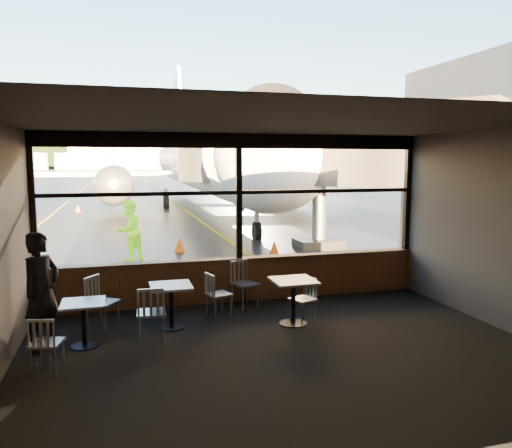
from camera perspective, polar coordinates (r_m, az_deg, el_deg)
name	(u,v)px	position (r m, az deg, el deg)	size (l,w,h in m)	color
ground_plane	(127,173)	(130.07, -14.50, 5.62)	(520.00, 520.00, 0.00)	black
carpet_floor	(285,352)	(7.97, 3.31, -14.37)	(8.00, 6.00, 0.01)	black
ceiling	(287,122)	(7.44, 3.51, 11.51)	(8.00, 6.00, 0.04)	#38332D
wall_right	(506,231)	(9.57, 26.69, -0.72)	(0.04, 6.00, 3.50)	#504740
wall_back	(390,290)	(4.83, 15.10, -7.28)	(8.00, 0.04, 3.50)	#504740
window_sill	(239,280)	(10.59, -1.94, -6.41)	(8.00, 0.28, 0.90)	#59331B
window_header	(239,141)	(10.31, -2.00, 9.46)	(8.00, 0.18, 0.30)	black
mullion_left	(32,201)	(10.16, -24.21, 2.38)	(0.12, 0.12, 2.60)	black
mullion_centre	(239,197)	(10.33, -1.98, 3.07)	(0.12, 0.12, 2.60)	black
mullion_right	(407,194)	(11.88, 16.91, 3.30)	(0.12, 0.12, 2.60)	black
window_transom	(239,192)	(10.32, -1.98, 3.63)	(8.00, 0.10, 0.08)	black
airliner	(205,115)	(31.32, -5.80, 12.33)	(31.57, 37.89, 11.58)	white
jet_bridge	(306,175)	(16.64, 5.70, 5.55)	(9.30, 11.37, 4.96)	#2D2D30
cafe_table_near	(293,302)	(9.12, 4.28, -8.89)	(0.76, 0.76, 0.83)	#9C9690
cafe_table_mid	(171,307)	(9.04, -9.67, -9.29)	(0.71, 0.71, 0.78)	#A7A299
cafe_table_left	(84,324)	(8.51, -19.05, -10.80)	(0.67, 0.67, 0.73)	#ABA69D
chair_near_e	(303,300)	(9.29, 5.36, -8.62)	(0.45, 0.45, 0.83)	#B8B2A6
chair_near_w	(219,295)	(9.53, -4.29, -8.07)	(0.47, 0.47, 0.87)	beige
chair_near_n	(245,284)	(10.11, -1.28, -6.91)	(0.52, 0.52, 0.96)	#B3AEA2
chair_mid_s	(151,313)	(8.42, -11.88, -9.97)	(0.52, 0.52, 0.95)	#BCB7AA
chair_mid_w	(103,303)	(9.22, -17.12, -8.63)	(0.52, 0.52, 0.95)	#B8B3A6
chair_left_s	(47,344)	(7.70, -22.78, -12.49)	(0.45, 0.45, 0.83)	#B6B1A4
passenger	(42,292)	(8.44, -23.30, -7.14)	(0.68, 0.45, 1.87)	black
ground_crew	(129,231)	(15.21, -14.30, -0.74)	(0.88, 0.69, 1.81)	#BFF219
cone_nose	(179,244)	(16.51, -8.74, -2.30)	(0.36, 0.36, 0.49)	#E44407
cone_wing	(78,208)	(31.05, -19.69, 1.74)	(0.34, 0.34, 0.48)	orange
hangar_mid	(123,156)	(195.04, -14.92, 7.51)	(38.00, 15.00, 10.00)	silver
hangar_right	(281,154)	(198.13, 2.90, 8.01)	(50.00, 20.00, 12.00)	silver
fuel_tank_a	(36,161)	(193.99, -23.84, 6.55)	(8.00, 8.00, 6.00)	silver
fuel_tank_b	(66,161)	(192.82, -20.88, 6.69)	(8.00, 8.00, 6.00)	silver
fuel_tank_c	(95,161)	(192.16, -17.89, 6.81)	(8.00, 8.00, 6.00)	silver
treeline	(123,154)	(220.05, -15.01, 7.69)	(360.00, 3.00, 12.00)	black
cone_extra	(274,248)	(15.75, 2.10, -2.73)	(0.34, 0.34, 0.47)	#D14406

